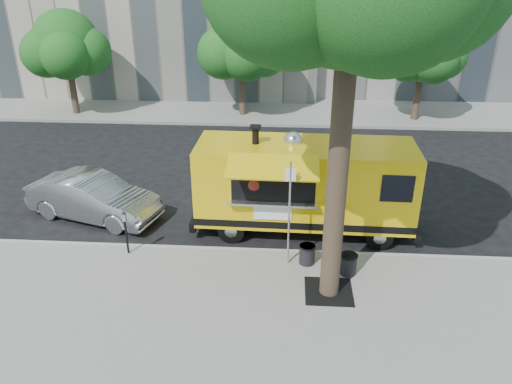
# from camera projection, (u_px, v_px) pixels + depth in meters

# --- Properties ---
(ground) EXTENTS (120.00, 120.00, 0.00)m
(ground) POSITION_uv_depth(u_px,v_px,m) (238.00, 237.00, 15.36)
(ground) COLOR black
(ground) RESTS_ON ground
(sidewalk) EXTENTS (60.00, 6.00, 0.15)m
(sidewalk) POSITION_uv_depth(u_px,v_px,m) (221.00, 321.00, 11.73)
(sidewalk) COLOR gray
(sidewalk) RESTS_ON ground
(curb) EXTENTS (60.00, 0.14, 0.16)m
(curb) POSITION_uv_depth(u_px,v_px,m) (234.00, 251.00, 14.49)
(curb) COLOR #999993
(curb) RESTS_ON ground
(far_sidewalk) EXTENTS (60.00, 5.00, 0.15)m
(far_sidewalk) POSITION_uv_depth(u_px,v_px,m) (262.00, 111.00, 27.50)
(far_sidewalk) COLOR gray
(far_sidewalk) RESTS_ON ground
(tree_well) EXTENTS (1.20, 1.20, 0.02)m
(tree_well) POSITION_uv_depth(u_px,v_px,m) (329.00, 291.00, 12.62)
(tree_well) COLOR black
(tree_well) RESTS_ON sidewalk
(far_tree_a) EXTENTS (3.42, 3.42, 5.36)m
(far_tree_a) POSITION_uv_depth(u_px,v_px,m) (66.00, 44.00, 25.44)
(far_tree_a) COLOR #33261C
(far_tree_a) RESTS_ON far_sidewalk
(far_tree_b) EXTENTS (3.60, 3.60, 5.50)m
(far_tree_b) POSITION_uv_depth(u_px,v_px,m) (242.00, 43.00, 25.23)
(far_tree_b) COLOR #33261C
(far_tree_b) RESTS_ON far_sidewalk
(far_tree_c) EXTENTS (3.24, 3.24, 5.21)m
(far_tree_c) POSITION_uv_depth(u_px,v_px,m) (424.00, 49.00, 24.46)
(far_tree_c) COLOR #33261C
(far_tree_c) RESTS_ON far_sidewalk
(sign_post) EXTENTS (0.28, 0.06, 3.00)m
(sign_post) POSITION_uv_depth(u_px,v_px,m) (289.00, 208.00, 13.08)
(sign_post) COLOR silver
(sign_post) RESTS_ON sidewalk
(parking_meter) EXTENTS (0.11, 0.11, 1.33)m
(parking_meter) POSITION_uv_depth(u_px,v_px,m) (125.00, 227.00, 13.91)
(parking_meter) COLOR black
(parking_meter) RESTS_ON sidewalk
(food_truck) EXTENTS (6.84, 3.21, 3.35)m
(food_truck) POSITION_uv_depth(u_px,v_px,m) (303.00, 185.00, 15.08)
(food_truck) COLOR yellow
(food_truck) RESTS_ON ground
(sedan) EXTENTS (4.67, 2.78, 1.45)m
(sedan) POSITION_uv_depth(u_px,v_px,m) (94.00, 198.00, 16.21)
(sedan) COLOR #AEB0B5
(sedan) RESTS_ON ground
(trash_bin_left) EXTENTS (0.48, 0.48, 0.57)m
(trash_bin_left) POSITION_uv_depth(u_px,v_px,m) (348.00, 263.00, 13.22)
(trash_bin_left) COLOR black
(trash_bin_left) RESTS_ON sidewalk
(trash_bin_right) EXTENTS (0.46, 0.46, 0.56)m
(trash_bin_right) POSITION_uv_depth(u_px,v_px,m) (307.00, 254.00, 13.67)
(trash_bin_right) COLOR black
(trash_bin_right) RESTS_ON sidewalk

